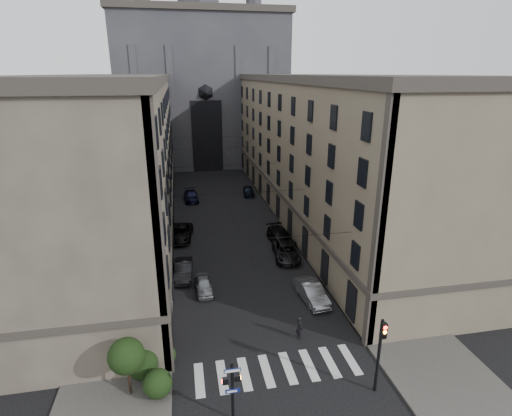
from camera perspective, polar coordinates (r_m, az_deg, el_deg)
sidewalk_left at (r=55.96m, az=-15.28°, el=-1.78°), size 7.00×80.00×0.15m
sidewalk_right at (r=58.02m, az=5.81°, el=-0.45°), size 7.00×80.00×0.15m
zebra_crossing at (r=29.20m, az=3.06°, el=-22.00°), size 11.00×3.20×0.01m
building_left at (r=53.88m, az=-19.26°, el=7.32°), size 13.60×60.60×18.85m
building_right at (r=56.61m, az=9.01°, el=8.63°), size 13.60×60.60×18.85m
gothic_tower at (r=91.56m, az=-7.79°, el=17.79°), size 35.00×23.00×58.00m
pedestrian_signal_left at (r=24.60m, az=-3.43°, el=-24.14°), size 1.02×0.38×4.00m
traffic_light_right at (r=26.65m, az=17.33°, el=-18.50°), size 0.34×0.50×5.20m
shrub_cluster at (r=27.67m, az=-15.96°, el=-20.66°), size 3.90×4.40×3.90m
tram_wires at (r=53.66m, az=-4.69°, el=5.97°), size 14.00×60.00×0.43m
car_left_near at (r=37.43m, az=-7.49°, el=-10.88°), size 1.75×3.93×1.31m
car_left_midnear at (r=40.11m, az=-10.32°, el=-8.70°), size 1.95×4.80×1.55m
car_left_midfar at (r=48.88m, az=-10.74°, el=-3.54°), size 3.37×6.04×1.60m
car_left_far at (r=63.32m, az=-9.25°, el=1.69°), size 2.37×5.28×1.50m
car_right_near at (r=36.09m, az=7.95°, el=-11.85°), size 2.10×4.93×1.58m
car_right_midnear at (r=43.47m, az=4.32°, el=-6.19°), size 3.16×5.79×1.54m
car_right_midfar at (r=46.93m, az=3.58°, el=-4.16°), size 2.73×5.83×1.65m
car_right_far at (r=65.47m, az=-1.08°, el=2.47°), size 2.15×4.37×1.43m
pedestrian at (r=31.45m, az=6.21°, el=-16.58°), size 0.58×0.76×1.85m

